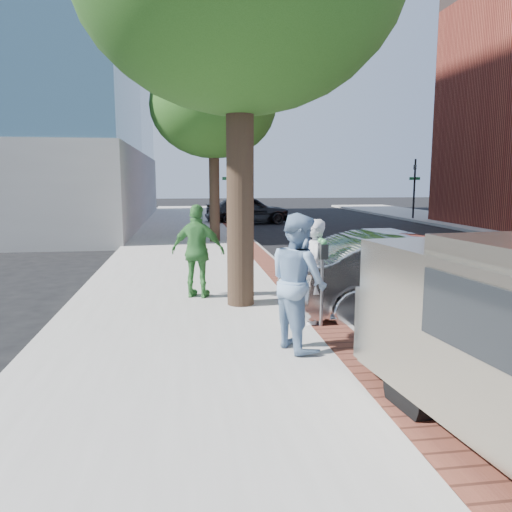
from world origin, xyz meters
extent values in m
plane|color=black|center=(0.00, 0.00, 0.00)|extent=(120.00, 120.00, 0.00)
cube|color=#9E9991|center=(-1.50, 8.00, 0.07)|extent=(5.00, 60.00, 0.15)
cube|color=brown|center=(0.70, 8.00, 0.15)|extent=(0.60, 60.00, 0.01)
cube|color=gray|center=(1.05, 8.00, 0.07)|extent=(0.10, 60.00, 0.15)
cylinder|color=black|center=(0.90, 22.00, 1.90)|extent=(0.12, 0.12, 3.80)
imported|color=black|center=(0.90, 22.00, 3.00)|extent=(0.18, 0.15, 0.90)
cube|color=#1E7238|center=(0.90, 22.00, 2.60)|extent=(0.70, 0.03, 0.18)
cylinder|color=black|center=(12.50, 22.00, 1.90)|extent=(0.12, 0.12, 3.80)
imported|color=black|center=(12.50, 22.00, 3.00)|extent=(0.18, 0.15, 0.90)
cube|color=#1E7238|center=(12.50, 22.00, 2.60)|extent=(0.70, 0.03, 0.18)
cylinder|color=black|center=(-0.60, 1.90, 2.35)|extent=(0.52, 0.52, 4.40)
cylinder|color=black|center=(-0.50, 12.00, 2.08)|extent=(0.40, 0.40, 3.85)
ellipsoid|color=#1F4B15|center=(-0.50, 12.00, 5.32)|extent=(4.80, 4.80, 3.94)
cylinder|color=gray|center=(0.55, 0.22, 0.72)|extent=(0.07, 0.07, 1.15)
cube|color=#2D3030|center=(0.55, 0.13, 1.42)|extent=(0.12, 0.14, 0.24)
cube|color=#2D3030|center=(0.55, 0.31, 1.42)|extent=(0.12, 0.14, 0.24)
sphere|color=#3F8C4C|center=(0.55, 0.13, 1.57)|extent=(0.11, 0.11, 0.11)
sphere|color=#3F8C4C|center=(0.55, 0.31, 1.57)|extent=(0.11, 0.11, 0.11)
imported|color=#B7B8BD|center=(0.47, 0.45, 1.03)|extent=(0.47, 0.67, 1.77)
imported|color=#7C9DC0|center=(-0.06, -0.75, 1.13)|extent=(1.00, 1.13, 1.96)
imported|color=#3C853C|center=(-1.40, 2.60, 1.11)|extent=(1.22, 0.83, 1.92)
imported|color=#ACAEB4|center=(2.58, 1.11, 0.80)|extent=(4.92, 1.89, 1.60)
imported|color=black|center=(1.95, 21.11, 0.82)|extent=(5.03, 2.51, 1.65)
cube|color=gray|center=(1.52, -2.13, 0.81)|extent=(2.17, 1.24, 0.89)
cylinder|color=black|center=(0.68, -2.85, 0.36)|extent=(0.33, 0.74, 0.72)
cube|color=black|center=(1.46, -1.63, 1.17)|extent=(1.78, 0.23, 0.45)
camera|label=1|loc=(-1.64, -7.57, 2.58)|focal=35.00mm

